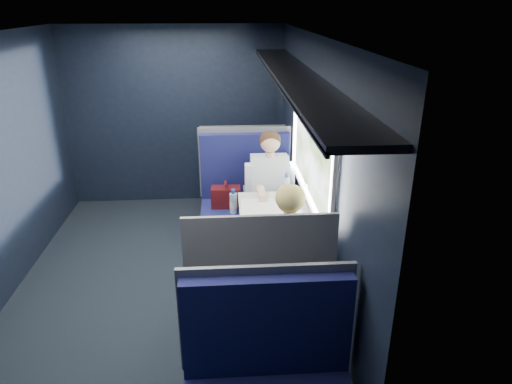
{
  "coord_description": "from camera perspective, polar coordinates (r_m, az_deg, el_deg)",
  "views": [
    {
      "loc": [
        0.63,
        -3.8,
        2.54
      ],
      "look_at": [
        0.9,
        0.0,
        0.95
      ],
      "focal_mm": 32.0,
      "sensor_mm": 36.0,
      "label": 1
    }
  ],
  "objects": [
    {
      "name": "woman",
      "position": [
        3.61,
        3.99,
        -7.5
      ],
      "size": [
        0.53,
        0.56,
        1.32
      ],
      "color": "black",
      "rests_on": "ground"
    },
    {
      "name": "seat_bay_far",
      "position": [
        3.62,
        0.19,
        -13.29
      ],
      "size": [
        1.04,
        0.62,
        1.26
      ],
      "color": "#0E0F3E",
      "rests_on": "ground"
    },
    {
      "name": "table",
      "position": [
        4.25,
        1.78,
        -3.52
      ],
      "size": [
        0.62,
        1.0,
        0.74
      ],
      "color": "#54565E",
      "rests_on": "ground"
    },
    {
      "name": "seat_row_front",
      "position": [
        5.99,
        -1.69,
        1.82
      ],
      "size": [
        1.04,
        0.51,
        1.16
      ],
      "color": "#0E0F3E",
      "rests_on": "ground"
    },
    {
      "name": "cup",
      "position": [
        4.62,
        4.75,
        0.25
      ],
      "size": [
        0.07,
        0.07,
        0.09
      ],
      "primitive_type": "cylinder",
      "color": "white",
      "rests_on": "table"
    },
    {
      "name": "bottle_small",
      "position": [
        4.58,
        3.82,
        0.84
      ],
      "size": [
        0.07,
        0.07,
        0.23
      ],
      "color": "silver",
      "rests_on": "table"
    },
    {
      "name": "ground",
      "position": [
        4.62,
        -11.44,
        -11.32
      ],
      "size": [
        2.8,
        4.2,
        0.01
      ],
      "primitive_type": "cube",
      "color": "black"
    },
    {
      "name": "papers",
      "position": [
        4.16,
        1.65,
        -2.97
      ],
      "size": [
        0.58,
        0.8,
        0.01
      ],
      "primitive_type": "cube",
      "rotation": [
        0.0,
        0.0,
        -0.07
      ],
      "color": "white",
      "rests_on": "table"
    },
    {
      "name": "laptop",
      "position": [
        4.27,
        6.38,
        -1.54
      ],
      "size": [
        0.3,
        0.34,
        0.22
      ],
      "color": "silver",
      "rests_on": "table"
    },
    {
      "name": "seat_bay_near",
      "position": [
        5.13,
        -1.34,
        -1.73
      ],
      "size": [
        1.04,
        0.62,
        1.26
      ],
      "color": "#0E0F3E",
      "rests_on": "ground"
    },
    {
      "name": "man",
      "position": [
        4.87,
        1.77,
        0.71
      ],
      "size": [
        0.53,
        0.56,
        1.32
      ],
      "color": "black",
      "rests_on": "ground"
    },
    {
      "name": "room_shell",
      "position": [
        3.99,
        -12.75,
        6.66
      ],
      "size": [
        3.0,
        4.4,
        2.4
      ],
      "color": "black",
      "rests_on": "ground"
    }
  ]
}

